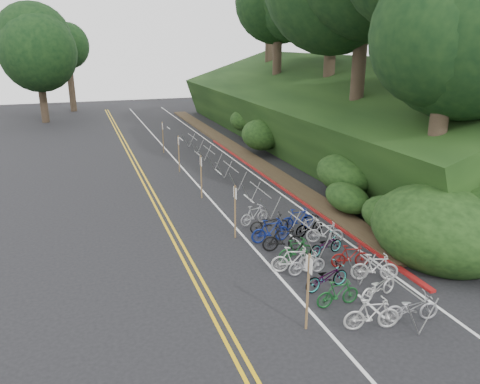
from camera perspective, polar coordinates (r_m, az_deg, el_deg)
name	(u,v)px	position (r m, az deg, el deg)	size (l,w,h in m)	color
ground	(264,293)	(17.08, 2.93, -12.17)	(120.00, 120.00, 0.00)	black
road_markings	(206,203)	(26.01, -4.11, -1.31)	(7.47, 80.00, 0.01)	gold
red_curb	(277,184)	(29.31, 4.50, 1.01)	(0.25, 28.00, 0.10)	maroon
embankment	(326,120)	(38.09, 10.47, 8.60)	(14.30, 48.14, 9.11)	black
bike_rack_front	(389,284)	(16.47, 17.69, -10.68)	(1.16, 3.43, 1.22)	gray
bike_racks_rest	(231,171)	(29.06, -1.15, 2.56)	(1.14, 23.00, 1.17)	gray
signpost_near	(308,287)	(14.59, 8.29, -11.39)	(0.08, 0.40, 2.55)	brown
signposts_rest	(189,161)	(29.23, -6.25, 3.72)	(0.08, 18.40, 2.50)	brown
bike_front	(294,260)	(18.31, 6.60, -8.19)	(1.78, 0.50, 1.07)	beige
bike_valet	(319,252)	(19.15, 9.55, -7.23)	(3.22, 11.18, 1.10)	beige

